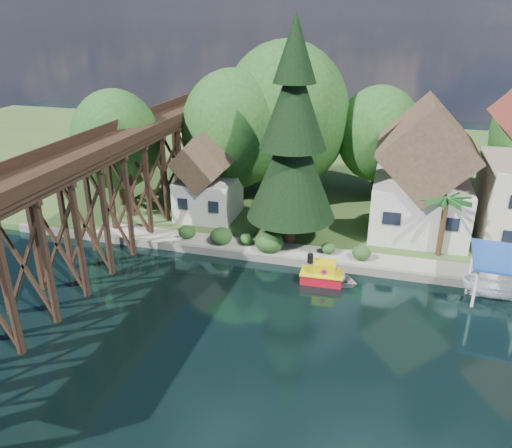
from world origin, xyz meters
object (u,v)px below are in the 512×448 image
Objects in this scene: tugboat at (322,274)px; boat_canopy at (495,280)px; house_left at (422,178)px; palm_tree at (446,201)px; trestle_bridge at (98,193)px; boat_white_a at (332,276)px; shed at (208,181)px; conifer at (293,140)px.

boat_canopy is at bearing 4.57° from tugboat.
palm_tree is at bearing -69.81° from house_left.
palm_tree is at bearing 14.81° from trestle_bridge.
trestle_bridge is 4.01× the size of house_left.
boat_white_a is at bearing -144.46° from palm_tree.
house_left is 2.17× the size of boat_canopy.
shed is 24.15m from boat_canopy.
palm_tree is 1.27× the size of boat_white_a.
tugboat is (-6.41, -9.98, -4.50)m from house_left.
house_left is 18.11m from shed.
shed is 1.58× the size of palm_tree.
conifer reaches higher than palm_tree.
palm_tree is (1.59, -4.33, -0.31)m from house_left.
shed is at bearing 79.02° from boat_white_a.
conifer is at bearing 123.24° from tugboat.
trestle_bridge reaches higher than tugboat.
trestle_bridge reaches higher than shed.
boat_white_a is at bearing 4.12° from trestle_bridge.
boat_white_a is at bearing 32.06° from tugboat.
palm_tree is 10.08m from boat_white_a.
shed reaches higher than boat_canopy.
conifer is at bearing 163.52° from boat_canopy.
boat_canopy is (14.62, -4.32, -7.40)m from conifer.
house_left is at bearing 25.86° from conifer.
boat_white_a is at bearing -121.06° from house_left.
conifer is at bearing -177.80° from palm_tree.
boat_canopy is (22.79, -7.59, -2.49)m from shed.
boat_white_a is 0.77× the size of boat_canopy.
palm_tree is at bearing 2.20° from conifer.
palm_tree is 6.72m from boat_canopy.
shed is at bearing 161.59° from boat_canopy.
shed reaches higher than tugboat.
boat_canopy is (3.20, -4.76, -3.50)m from palm_tree.
boat_white_a is at bearing -33.48° from shed.
palm_tree is at bearing 35.28° from tugboat.
boat_canopy is at bearing -64.80° from boat_white_a.
trestle_bridge is 17.27m from tugboat.
tugboat is (3.42, -5.22, -8.10)m from conifer.
trestle_bridge is 11.33× the size of boat_white_a.
boat_canopy is (27.79, 1.74, -4.02)m from trestle_bridge.
tugboat is at bearing -36.19° from shed.
boat_canopy is (4.79, -9.09, -3.80)m from house_left.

